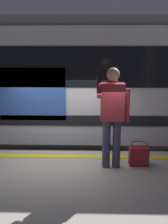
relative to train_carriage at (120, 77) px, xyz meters
The scene contains 7 objects.
ground_plane 3.58m from the train_carriage, 57.88° to the left, with size 26.30×26.30×0.00m, color #4C4742.
safety_line 3.18m from the train_carriage, 61.02° to the left, with size 17.18×0.16×0.01m, color yellow.
track_rail_near 2.81m from the train_carriage, 26.79° to the left, with size 22.79×0.08×0.16m, color slate.
track_rail_far 2.81m from the train_carriage, 27.22° to the right, with size 22.79×0.08×0.16m, color slate.
train_carriage is the anchor object (origin of this frame).
passenger 3.02m from the train_carriage, 82.06° to the left, with size 0.57×0.55×1.77m.
handbag 3.10m from the train_carriage, 91.74° to the left, with size 0.35×0.31×0.41m.
Camera 1 is at (-0.63, 5.25, 3.23)m, focal length 43.37 mm.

